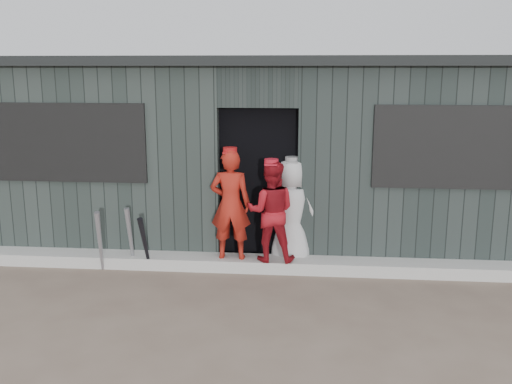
# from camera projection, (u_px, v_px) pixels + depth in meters

# --- Properties ---
(ground) EXTENTS (80.00, 80.00, 0.00)m
(ground) POSITION_uv_depth(u_px,v_px,m) (239.00, 336.00, 5.39)
(ground) COLOR brown
(ground) RESTS_ON ground
(curb) EXTENTS (8.00, 0.36, 0.15)m
(curb) POSITION_uv_depth(u_px,v_px,m) (256.00, 264.00, 7.14)
(curb) COLOR #ABABA6
(curb) RESTS_ON ground
(bat_left) EXTENTS (0.09, 0.21, 0.80)m
(bat_left) POSITION_uv_depth(u_px,v_px,m) (130.00, 238.00, 7.12)
(bat_left) COLOR gray
(bat_left) RESTS_ON ground
(bat_mid) EXTENTS (0.11, 0.25, 0.79)m
(bat_mid) POSITION_uv_depth(u_px,v_px,m) (100.00, 241.00, 6.99)
(bat_mid) COLOR gray
(bat_mid) RESTS_ON ground
(bat_right) EXTENTS (0.10, 0.33, 0.73)m
(bat_right) POSITION_uv_depth(u_px,v_px,m) (145.00, 244.00, 6.97)
(bat_right) COLOR black
(bat_right) RESTS_ON ground
(player_red_left) EXTENTS (0.50, 0.33, 1.37)m
(player_red_left) POSITION_uv_depth(u_px,v_px,m) (231.00, 205.00, 6.99)
(player_red_left) COLOR maroon
(player_red_left) RESTS_ON curb
(player_red_right) EXTENTS (0.60, 0.47, 1.24)m
(player_red_right) POSITION_uv_depth(u_px,v_px,m) (271.00, 211.00, 6.92)
(player_red_right) COLOR maroon
(player_red_right) RESTS_ON curb
(player_grey_back) EXTENTS (0.74, 0.55, 1.37)m
(player_grey_back) POSITION_uv_depth(u_px,v_px,m) (291.00, 212.00, 7.21)
(player_grey_back) COLOR #B7B7B7
(player_grey_back) RESTS_ON ground
(dugout) EXTENTS (8.30, 3.30, 2.62)m
(dugout) POSITION_uv_depth(u_px,v_px,m) (266.00, 149.00, 8.52)
(dugout) COLOR black
(dugout) RESTS_ON ground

